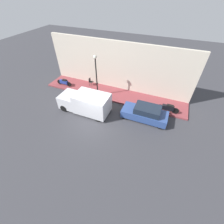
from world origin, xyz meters
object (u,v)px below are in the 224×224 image
(parked_car, at_px, (145,113))
(motorcycle_black, at_px, (168,108))
(streetlamp, at_px, (96,70))
(motorcycle_blue, at_px, (64,82))
(cafe_chair, at_px, (91,81))
(delivery_van, at_px, (85,102))

(parked_car, height_order, motorcycle_black, parked_car)
(streetlamp, bearing_deg, motorcycle_black, -89.43)
(parked_car, xyz_separation_m, motorcycle_blue, (1.87, 10.12, -0.09))
(cafe_chair, bearing_deg, delivery_van, -157.43)
(motorcycle_blue, relative_size, motorcycle_black, 0.94)
(motorcycle_black, xyz_separation_m, cafe_chair, (1.51, 9.06, 0.05))
(motorcycle_blue, bearing_deg, motorcycle_black, -91.25)
(streetlamp, bearing_deg, parked_car, -105.55)
(motorcycle_black, xyz_separation_m, streetlamp, (-0.07, 7.34, 2.54))
(delivery_van, distance_m, motorcycle_blue, 5.45)
(parked_car, xyz_separation_m, delivery_van, (-1.04, 5.53, 0.34))
(motorcycle_black, bearing_deg, cafe_chair, 80.54)
(motorcycle_blue, bearing_deg, delivery_van, -122.35)
(parked_car, height_order, streetlamp, streetlamp)
(motorcycle_blue, height_order, motorcycle_black, motorcycle_black)
(motorcycle_blue, bearing_deg, parked_car, -100.48)
(parked_car, distance_m, delivery_van, 5.63)
(motorcycle_black, distance_m, cafe_chair, 9.19)
(parked_car, bearing_deg, delivery_van, 100.62)
(motorcycle_black, bearing_deg, motorcycle_blue, 88.75)
(motorcycle_blue, distance_m, motorcycle_black, 11.93)
(parked_car, height_order, delivery_van, delivery_van)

